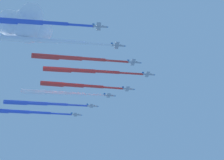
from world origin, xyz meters
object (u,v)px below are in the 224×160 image
object	(u,v)px
jet_port_mid	(52,93)
jet_port_outer	(35,103)
jet_lead	(80,71)
jet_starboard_mid	(40,40)
jet_trail_port	(16,112)
jet_starboard_outer	(27,22)
jet_starboard_inner	(68,58)
jet_port_inner	(71,85)

from	to	relation	value
jet_port_mid	jet_port_outer	distance (m)	20.47
jet_lead	jet_starboard_mid	distance (m)	39.12
jet_trail_port	jet_port_outer	bearing A→B (deg)	-56.67
jet_port_mid	jet_starboard_outer	distance (m)	72.39
jet_starboard_inner	jet_trail_port	distance (m)	83.83
jet_port_mid	jet_trail_port	size ratio (longest dim) A/B	0.90
jet_port_inner	jet_port_outer	world-z (taller)	jet_port_outer
jet_port_mid	jet_starboard_outer	xyz separation A→B (m)	(-31.96, -64.95, -0.94)
jet_port_inner	jet_starboard_mid	bearing A→B (deg)	-132.27
jet_port_inner	jet_starboard_inner	bearing A→B (deg)	-112.10
jet_trail_port	jet_port_inner	bearing A→B (deg)	-60.12
jet_starboard_inner	jet_starboard_outer	world-z (taller)	jet_starboard_outer
jet_starboard_outer	jet_starboard_mid	bearing A→B (deg)	46.65
jet_lead	jet_port_mid	world-z (taller)	jet_port_mid
jet_starboard_inner	jet_starboard_outer	xyz separation A→B (m)	(-31.47, -19.70, 1.35)
jet_starboard_outer	jet_trail_port	distance (m)	101.41
jet_starboard_mid	jet_port_mid	bearing A→B (deg)	68.33
jet_port_inner	jet_trail_port	xyz separation A→B (m)	(-31.59, 54.99, 2.21)
jet_port_mid	jet_starboard_mid	distance (m)	57.81
jet_port_mid	jet_starboard_mid	xyz separation A→B (m)	(-21.34, -53.70, -1.70)
jet_port_inner	jet_starboard_inner	world-z (taller)	jet_starboard_inner
jet_port_mid	jet_trail_port	distance (m)	41.85
jet_port_outer	jet_starboard_outer	bearing A→B (deg)	-105.04
jet_starboard_mid	jet_lead	bearing A→B (deg)	31.32
jet_starboard_inner	jet_trail_port	size ratio (longest dim) A/B	0.91
jet_starboard_mid	jet_trail_port	world-z (taller)	jet_trail_port
jet_starboard_inner	jet_port_mid	xyz separation A→B (m)	(0.49, 45.24, 2.29)
jet_lead	jet_starboard_inner	size ratio (longest dim) A/B	1.08
jet_starboard_outer	jet_port_outer	bearing A→B (deg)	74.96
jet_lead	jet_starboard_outer	xyz separation A→B (m)	(-44.01, -31.56, -0.91)
jet_lead	jet_starboard_inner	world-z (taller)	jet_lead
jet_starboard_inner	jet_port_outer	distance (m)	63.92
jet_starboard_inner	jet_port_mid	size ratio (longest dim) A/B	1.01
jet_port_inner	jet_starboard_inner	distance (m)	28.27
jet_trail_port	jet_starboard_mid	bearing A→B (deg)	-89.93
jet_lead	jet_port_mid	size ratio (longest dim) A/B	1.09
jet_starboard_mid	jet_starboard_outer	distance (m)	15.49
jet_port_inner	jet_port_outer	bearing A→B (deg)	118.12
jet_port_mid	jet_port_outer	xyz separation A→B (m)	(-9.67, 18.01, -1.14)
jet_starboard_mid	jet_port_outer	bearing A→B (deg)	80.76
jet_lead	jet_port_inner	distance (m)	14.83
jet_port_inner	jet_port_mid	size ratio (longest dim) A/B	0.96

